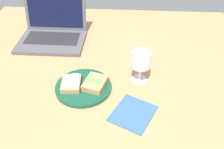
{
  "coord_description": "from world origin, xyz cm",
  "views": [
    {
      "loc": [
        10.6,
        -80.4,
        68.99
      ],
      "look_at": [
        5.43,
        -3.27,
        8.0
      ],
      "focal_mm": 40.0,
      "sensor_mm": 36.0,
      "label": 1
    }
  ],
  "objects_px": {
    "sandwich_with_cucumber": "(95,83)",
    "sandwich_with_cheese": "(71,83)",
    "plate": "(83,87)",
    "laptop": "(53,33)",
    "napkin": "(133,113)",
    "wine_glass": "(141,61)"
  },
  "relations": [
    {
      "from": "plate",
      "to": "laptop",
      "type": "xyz_separation_m",
      "value": [
        -0.21,
        0.37,
        0.03
      ]
    },
    {
      "from": "sandwich_with_cheese",
      "to": "wine_glass",
      "type": "xyz_separation_m",
      "value": [
        0.27,
        0.07,
        0.07
      ]
    },
    {
      "from": "wine_glass",
      "to": "napkin",
      "type": "bearing_deg",
      "value": -97.62
    },
    {
      "from": "sandwich_with_cucumber",
      "to": "laptop",
      "type": "xyz_separation_m",
      "value": [
        -0.26,
        0.37,
        0.01
      ]
    },
    {
      "from": "sandwich_with_cucumber",
      "to": "napkin",
      "type": "distance_m",
      "value": 0.2
    },
    {
      "from": "plate",
      "to": "sandwich_with_cheese",
      "type": "xyz_separation_m",
      "value": [
        -0.05,
        -0.0,
        0.02
      ]
    },
    {
      "from": "sandwich_with_cucumber",
      "to": "sandwich_with_cheese",
      "type": "bearing_deg",
      "value": -175.3
    },
    {
      "from": "sandwich_with_cheese",
      "to": "wine_glass",
      "type": "bearing_deg",
      "value": 15.32
    },
    {
      "from": "sandwich_with_cucumber",
      "to": "sandwich_with_cheese",
      "type": "height_order",
      "value": "same"
    },
    {
      "from": "wine_glass",
      "to": "napkin",
      "type": "relative_size",
      "value": 0.9
    },
    {
      "from": "plate",
      "to": "napkin",
      "type": "relative_size",
      "value": 1.46
    },
    {
      "from": "napkin",
      "to": "sandwich_with_cucumber",
      "type": "bearing_deg",
      "value": 140.15
    },
    {
      "from": "wine_glass",
      "to": "plate",
      "type": "bearing_deg",
      "value": -162.52
    },
    {
      "from": "sandwich_with_cheese",
      "to": "wine_glass",
      "type": "distance_m",
      "value": 0.29
    },
    {
      "from": "sandwich_with_cheese",
      "to": "napkin",
      "type": "xyz_separation_m",
      "value": [
        0.24,
        -0.12,
        -0.03
      ]
    },
    {
      "from": "plate",
      "to": "laptop",
      "type": "distance_m",
      "value": 0.43
    },
    {
      "from": "sandwich_with_cheese",
      "to": "napkin",
      "type": "distance_m",
      "value": 0.27
    },
    {
      "from": "laptop",
      "to": "napkin",
      "type": "height_order",
      "value": "laptop"
    },
    {
      "from": "wine_glass",
      "to": "napkin",
      "type": "distance_m",
      "value": 0.22
    },
    {
      "from": "plate",
      "to": "sandwich_with_cucumber",
      "type": "relative_size",
      "value": 1.9
    },
    {
      "from": "sandwich_with_cheese",
      "to": "wine_glass",
      "type": "relative_size",
      "value": 0.75
    },
    {
      "from": "sandwich_with_cheese",
      "to": "plate",
      "type": "bearing_deg",
      "value": 4.47
    }
  ]
}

